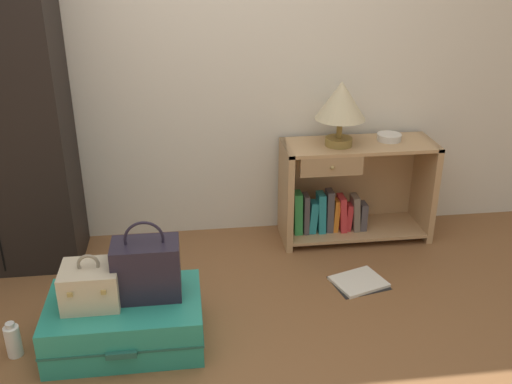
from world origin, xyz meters
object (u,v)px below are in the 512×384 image
suitcase_large (126,321)px  bowl (389,137)px  open_book_on_floor (359,282)px  bookshelf (349,191)px  table_lamp (341,103)px  bottle (13,340)px  train_case (91,285)px  handbag (147,268)px

suitcase_large → bowl: bearing=30.9°
bowl → open_book_on_floor: bearing=-118.4°
bookshelf → bowl: bowl is taller
table_lamp → open_book_on_floor: 1.08m
bookshelf → bottle: size_ratio=5.26×
train_case → bottle: 0.47m
bowl → open_book_on_floor: bowl is taller
table_lamp → open_book_on_floor: bearing=-88.6°
train_case → handbag: handbag is taller
table_lamp → handbag: bearing=-142.7°
bookshelf → train_case: (-1.54, -0.96, 0.02)m
bottle → handbag: bearing=6.1°
bowl → train_case: size_ratio=0.57×
open_book_on_floor → bookshelf: bearing=81.5°
suitcase_large → handbag: bearing=17.1°
bookshelf → open_book_on_floor: size_ratio=2.82×
handbag → suitcase_large: bearing=-162.9°
table_lamp → bottle: table_lamp is taller
handbag → bookshelf: bearing=36.0°
handbag → train_case: bearing=-172.5°
table_lamp → open_book_on_floor: table_lamp is taller
bowl → suitcase_large: (-1.64, -0.98, -0.56)m
bowl → bottle: size_ratio=0.84×
table_lamp → suitcase_large: size_ratio=0.54×
handbag → open_book_on_floor: (1.18, 0.33, -0.39)m
bookshelf → handbag: bookshelf is taller
bowl → handbag: (-1.52, -0.94, -0.29)m
bowl → train_case: bearing=-151.2°
bottle → bookshelf: bearing=27.3°
handbag → open_book_on_floor: 1.29m
suitcase_large → open_book_on_floor: 1.36m
bookshelf → bottle: bookshelf is taller
bookshelf → bowl: 0.43m
open_book_on_floor → train_case: bearing=-165.8°
bottle → suitcase_large: bearing=3.5°
train_case → open_book_on_floor: size_ratio=0.78×
suitcase_large → train_case: (-0.14, 0.00, 0.22)m
bookshelf → handbag: size_ratio=2.42×
handbag → bottle: (-0.65, -0.07, -0.31)m
bookshelf → table_lamp: bearing=-161.2°
bookshelf → suitcase_large: bookshelf is taller
suitcase_large → open_book_on_floor: (1.31, 0.37, -0.11)m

